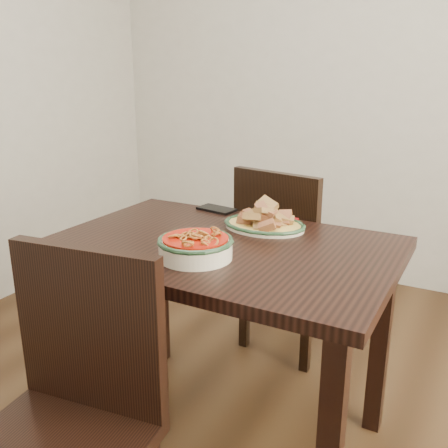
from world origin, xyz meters
The scene contains 9 objects.
floor centered at (0.00, 0.00, 0.00)m, with size 3.50×3.50×0.00m, color #332010.
wall_back centered at (0.00, 1.75, 1.30)m, with size 3.50×0.10×2.60m, color beige.
dining_table centered at (-0.05, 0.03, 0.64)m, with size 1.13×0.75×0.75m.
chair_far centered at (-0.07, 0.68, 0.50)m, with size 0.49×0.49×0.89m.
chair_near centered at (-0.12, -0.62, 0.50)m, with size 0.47×0.47×0.89m.
fish_plate centered at (0.01, 0.24, 0.79)m, with size 0.30×0.23×0.11m.
noodle_bowl centered at (-0.05, -0.13, 0.79)m, with size 0.23×0.23×0.08m.
smartphone centered at (-0.26, 0.37, 0.76)m, with size 0.15×0.08×0.01m, color black.
napkin centered at (0.03, 0.34, 0.76)m, with size 0.12×0.10×0.01m, color maroon.
Camera 1 is at (0.71, -1.34, 1.30)m, focal length 40.00 mm.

